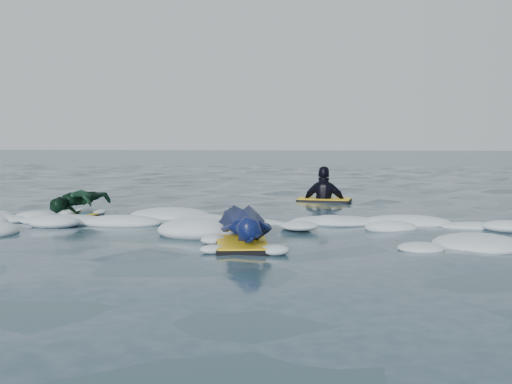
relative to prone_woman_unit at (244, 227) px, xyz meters
The scene contains 5 objects.
ground 0.36m from the prone_woman_unit, 86.78° to the left, with size 120.00×120.00×0.00m, color #192F3C.
foam_band 1.34m from the prone_woman_unit, 89.30° to the left, with size 12.00×3.10×0.30m, color silver, non-canonical shape.
prone_woman_unit is the anchor object (origin of this frame).
prone_child_unit 3.73m from the prone_woman_unit, 141.59° to the left, with size 0.92×1.26×0.44m.
waiting_rider_unit 5.33m from the prone_woman_unit, 79.64° to the left, with size 1.11×0.72×1.57m.
Camera 1 is at (0.90, -7.76, 1.27)m, focal length 45.00 mm.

